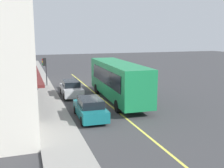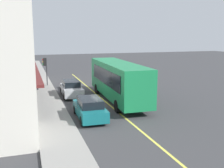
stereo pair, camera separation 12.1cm
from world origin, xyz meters
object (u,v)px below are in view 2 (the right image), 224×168
Objects in this scene: traffic_light at (45,65)px; pedestrian_at_corner at (37,77)px; bus at (118,79)px; car_silver at (71,89)px; pedestrian_waiting at (37,80)px; car_teal at (90,109)px.

traffic_light is 1.67m from pedestrian_at_corner.
bus is 2.58× the size of car_silver.
pedestrian_at_corner is 2.37m from pedestrian_waiting.
bus is at bearing -134.80° from pedestrian_waiting.
pedestrian_waiting is (-2.17, 1.04, -1.39)m from traffic_light.
bus reaches higher than car_silver.
car_teal is at bearing -164.16° from pedestrian_waiting.
bus is 5.80m from car_teal.
pedestrian_waiting is at bearing 45.20° from bus.
bus reaches higher than pedestrian_at_corner.
pedestrian_waiting reaches higher than car_teal.
bus is 11.32m from pedestrian_at_corner.
traffic_light is at bearing 9.03° from car_teal.
car_silver is 4.65m from pedestrian_waiting.
bus is 9.59m from pedestrian_waiting.
car_teal is at bearing -170.97° from traffic_light.
traffic_light is 1.90× the size of pedestrian_at_corner.
pedestrian_waiting reaches higher than car_silver.
car_silver is 2.58× the size of pedestrian_at_corner.
pedestrian_waiting is at bearing 177.55° from pedestrian_at_corner.
car_teal is at bearing 140.04° from bus.
traffic_light is 1.93× the size of pedestrian_waiting.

